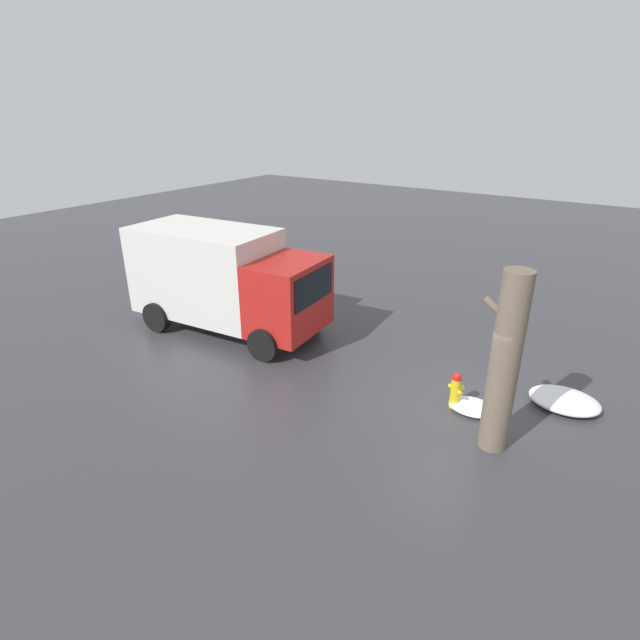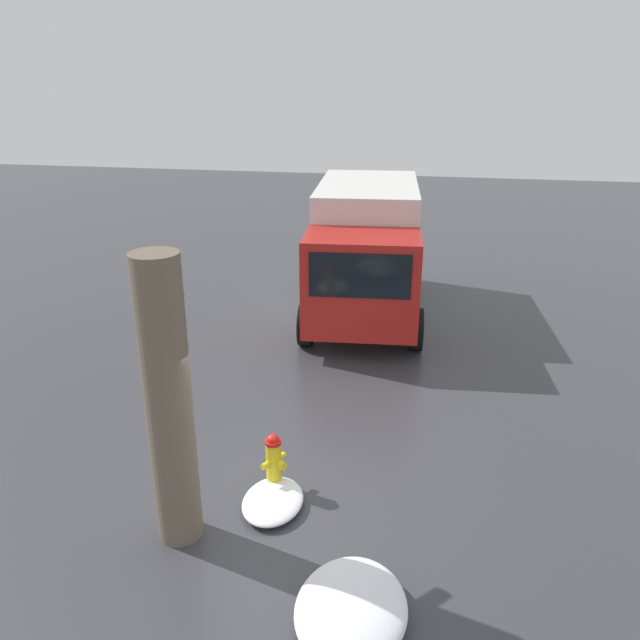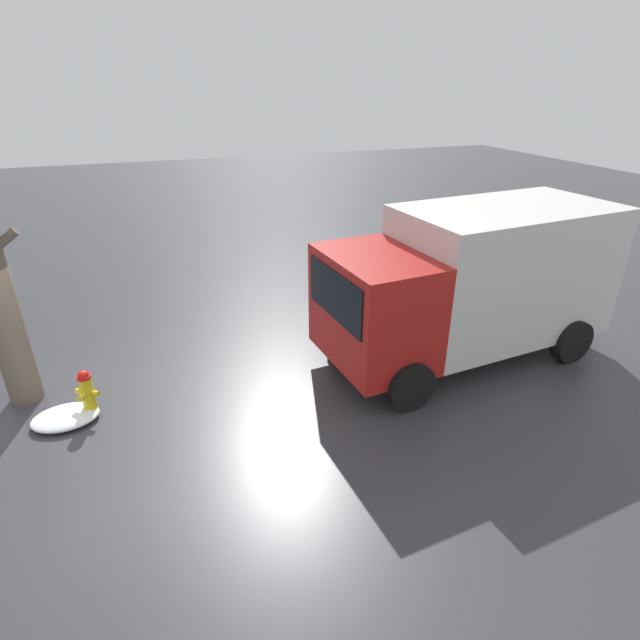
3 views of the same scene
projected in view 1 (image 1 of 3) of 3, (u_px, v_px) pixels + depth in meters
ground_plane at (453, 407)px, 11.34m from camera, size 60.00×60.00×0.00m
fire_hydrant at (456, 390)px, 11.16m from camera, size 0.40×0.35×0.87m
tree_trunk at (504, 364)px, 9.33m from camera, size 0.85×0.56×3.68m
delivery_truck at (224, 277)px, 14.69m from camera, size 6.03×3.02×3.03m
snow_pile_by_hydrant at (564, 400)px, 11.28m from camera, size 1.52×1.20×0.32m
snow_pile_curbside at (472, 407)px, 11.16m from camera, size 1.08×0.81×0.18m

